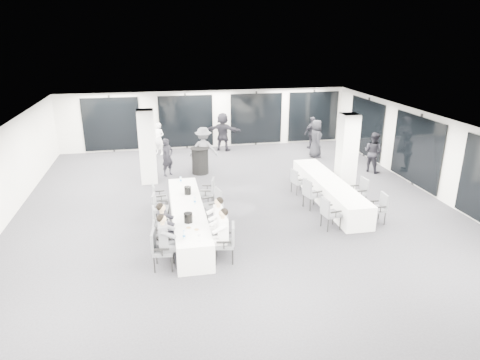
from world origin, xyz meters
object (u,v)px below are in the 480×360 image
(chair_main_right_near, at_px, (227,240))
(standing_guest_a, at_px, (167,155))
(standing_guest_g, at_px, (159,137))
(chair_main_left_mid, at_px, (159,219))
(standing_guest_c, at_px, (203,146))
(chair_main_right_fourth, at_px, (214,203))
(chair_side_right_far, at_px, (338,175))
(ice_bucket_near, at_px, (188,218))
(chair_main_left_second, at_px, (160,236))
(chair_side_right_mid, at_px, (360,190))
(ice_bucket_far, at_px, (188,190))
(chair_main_left_fourth, at_px, (158,206))
(chair_main_left_far, at_px, (158,196))
(banquet_table_main, at_px, (188,218))
(cocktail_table, at_px, (200,161))
(chair_side_left_mid, at_px, (310,192))
(chair_main_right_mid, at_px, (218,218))
(chair_side_left_far, at_px, (297,180))
(chair_main_left_near, at_px, (160,247))
(chair_main_right_second, at_px, (222,230))
(standing_guest_f, at_px, (223,129))
(chair_side_right_near, at_px, (379,206))
(chair_main_right_far, at_px, (209,190))
(standing_guest_h, at_px, (373,150))
(standing_guest_d, at_px, (313,131))
(standing_guest_e, at_px, (316,136))
(chair_side_left_near, at_px, (329,211))

(chair_main_right_near, height_order, standing_guest_a, standing_guest_a)
(chair_main_right_near, bearing_deg, standing_guest_g, 17.93)
(chair_main_left_mid, relative_size, standing_guest_c, 0.42)
(chair_main_right_fourth, height_order, chair_side_right_far, chair_main_right_fourth)
(chair_main_right_near, relative_size, ice_bucket_near, 3.80)
(chair_main_left_second, distance_m, chair_side_right_mid, 6.85)
(ice_bucket_far, bearing_deg, standing_guest_c, 77.54)
(chair_main_left_fourth, height_order, chair_side_right_far, chair_main_left_fourth)
(standing_guest_c, bearing_deg, chair_side_right_mid, 146.07)
(chair_main_left_far, bearing_deg, banquet_table_main, 20.79)
(cocktail_table, bearing_deg, chair_side_left_mid, -54.10)
(chair_main_right_mid, distance_m, chair_side_left_mid, 3.46)
(chair_main_left_mid, height_order, chair_side_right_far, chair_main_left_mid)
(chair_side_left_far, bearing_deg, chair_main_left_fourth, -85.81)
(chair_main_left_near, relative_size, chair_side_left_far, 1.12)
(chair_main_left_mid, distance_m, standing_guest_g, 8.61)
(chair_main_left_far, bearing_deg, standing_guest_g, 172.77)
(banquet_table_main, distance_m, standing_guest_c, 5.70)
(chair_main_right_second, relative_size, standing_guest_f, 0.42)
(cocktail_table, relative_size, chair_side_right_near, 1.15)
(chair_main_left_fourth, distance_m, chair_side_right_far, 6.76)
(chair_side_right_near, bearing_deg, ice_bucket_near, 97.77)
(standing_guest_a, bearing_deg, banquet_table_main, -124.01)
(chair_main_left_near, bearing_deg, cocktail_table, 173.88)
(chair_main_right_far, relative_size, chair_side_right_far, 1.10)
(standing_guest_h, bearing_deg, standing_guest_d, -14.07)
(chair_main_left_near, xyz_separation_m, standing_guest_f, (3.20, 10.48, 0.48))
(standing_guest_g, bearing_deg, chair_main_left_far, -57.06)
(chair_main_right_second, bearing_deg, chair_side_right_near, -78.77)
(chair_main_left_far, bearing_deg, ice_bucket_far, 48.04)
(ice_bucket_far, bearing_deg, chair_main_left_fourth, -166.67)
(chair_main_right_mid, relative_size, standing_guest_d, 0.49)
(standing_guest_f, bearing_deg, chair_side_right_mid, 139.89)
(chair_side_right_far, bearing_deg, chair_main_right_second, 120.64)
(chair_main_left_second, height_order, chair_main_left_fourth, chair_main_left_second)
(standing_guest_g, bearing_deg, standing_guest_c, -24.02)
(chair_main_left_far, relative_size, standing_guest_d, 0.49)
(cocktail_table, bearing_deg, chair_main_left_fourth, -111.36)
(chair_main_left_fourth, distance_m, chair_main_right_mid, 2.02)
(standing_guest_e, bearing_deg, chair_main_left_second, 145.25)
(chair_side_right_mid, distance_m, ice_bucket_far, 5.64)
(chair_main_left_second, bearing_deg, standing_guest_h, 124.90)
(chair_main_left_second, bearing_deg, chair_side_right_far, 123.40)
(chair_main_left_fourth, relative_size, standing_guest_f, 0.43)
(chair_main_left_far, distance_m, chair_main_right_fourth, 2.00)
(chair_main_right_fourth, xyz_separation_m, standing_guest_e, (5.53, 6.05, 0.39))
(chair_main_right_far, xyz_separation_m, standing_guest_d, (5.89, 6.31, 0.35))
(chair_side_left_far, height_order, standing_guest_e, standing_guest_e)
(chair_side_right_mid, bearing_deg, standing_guest_d, -12.02)
(cocktail_table, relative_size, chair_side_left_near, 1.11)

